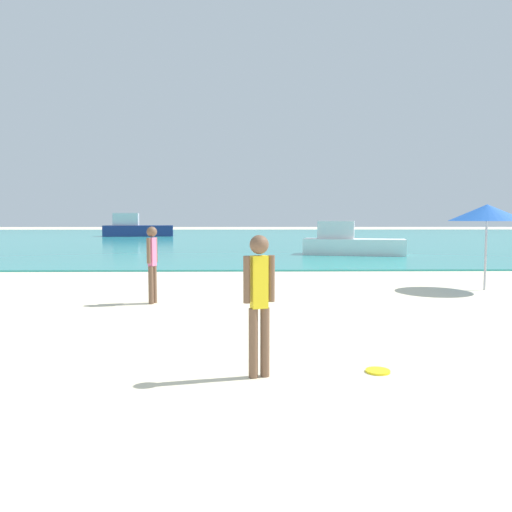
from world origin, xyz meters
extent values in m
cube|color=teal|center=(0.00, 44.28, 0.03)|extent=(160.00, 60.00, 0.06)
cylinder|color=brown|center=(-0.07, 3.57, 0.38)|extent=(0.10, 0.10, 0.75)
cylinder|color=brown|center=(0.05, 3.62, 0.38)|extent=(0.10, 0.10, 0.75)
cube|color=yellow|center=(-0.01, 3.59, 1.04)|extent=(0.20, 0.16, 0.57)
sphere|color=brown|center=(-0.01, 3.59, 1.44)|extent=(0.20, 0.20, 0.20)
cylinder|color=brown|center=(-0.14, 3.55, 1.07)|extent=(0.08, 0.08, 0.50)
cylinder|color=brown|center=(0.12, 3.64, 1.07)|extent=(0.08, 0.08, 0.50)
cylinder|color=yellow|center=(1.32, 3.74, 0.01)|extent=(0.27, 0.27, 0.03)
cylinder|color=brown|center=(-2.02, 8.36, 0.38)|extent=(0.10, 0.10, 0.76)
cylinder|color=brown|center=(-2.07, 8.23, 0.38)|extent=(0.10, 0.10, 0.76)
cube|color=pink|center=(-2.04, 8.30, 1.05)|extent=(0.16, 0.20, 0.57)
sphere|color=brown|center=(-2.04, 8.30, 1.45)|extent=(0.21, 0.21, 0.21)
cylinder|color=brown|center=(-2.00, 8.43, 1.08)|extent=(0.08, 0.08, 0.51)
cylinder|color=brown|center=(-2.09, 8.16, 1.08)|extent=(0.08, 0.08, 0.51)
cube|color=white|center=(4.79, 20.93, 0.42)|extent=(4.77, 2.49, 0.73)
cube|color=silver|center=(3.99, 21.13, 1.20)|extent=(1.83, 1.38, 0.82)
cube|color=navy|center=(-10.33, 45.23, 0.57)|extent=(6.59, 2.85, 1.02)
cube|color=silver|center=(-11.47, 45.08, 1.65)|extent=(2.46, 1.71, 1.15)
cylinder|color=#B7B7BC|center=(5.58, 10.05, 1.02)|extent=(0.05, 0.05, 2.03)
cone|color=blue|center=(5.58, 10.05, 1.86)|extent=(1.76, 1.76, 0.40)
camera|label=1|loc=(-0.14, -1.65, 1.71)|focal=34.73mm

